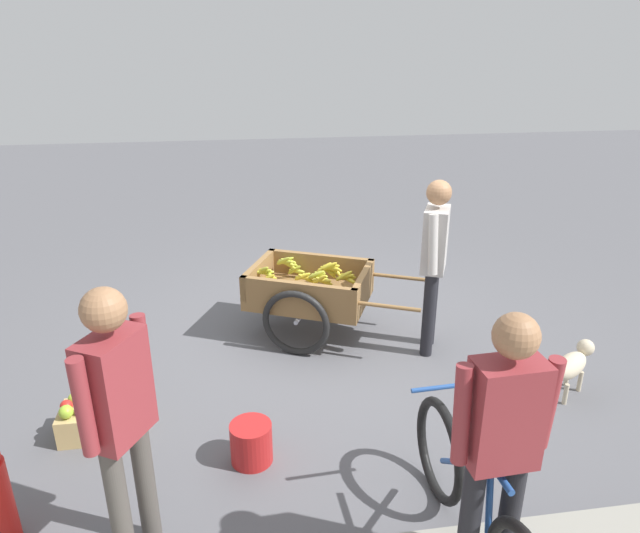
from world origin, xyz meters
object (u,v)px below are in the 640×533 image
(bicycle, at_px, (475,507))
(bystander_person, at_px, (119,407))
(fruit_cart, at_px, (310,291))
(cyclist_person, at_px, (502,434))
(plastic_bucket, at_px, (251,443))
(dog, at_px, (572,364))
(apple_crate, at_px, (91,419))
(vendor_person, at_px, (434,252))

(bicycle, xyz_separation_m, bystander_person, (1.83, -0.30, 0.63))
(fruit_cart, height_order, bystander_person, bystander_person)
(fruit_cart, xyz_separation_m, bicycle, (-0.53, 2.75, -0.09))
(bicycle, xyz_separation_m, cyclist_person, (-0.01, 0.15, 0.60))
(plastic_bucket, height_order, bystander_person, bystander_person)
(bicycle, height_order, dog, bicycle)
(fruit_cart, xyz_separation_m, plastic_bucket, (0.64, 1.78, -0.30))
(cyclist_person, bearing_deg, bicycle, -87.07)
(fruit_cart, height_order, plastic_bucket, fruit_cart)
(bicycle, relative_size, plastic_bucket, 5.71)
(plastic_bucket, relative_size, apple_crate, 0.66)
(vendor_person, xyz_separation_m, dog, (-0.91, 0.87, -0.69))
(dog, relative_size, plastic_bucket, 1.97)
(bystander_person, bearing_deg, cyclist_person, 166.32)
(fruit_cart, height_order, apple_crate, fruit_cart)
(vendor_person, bearing_deg, apple_crate, 16.48)
(bystander_person, bearing_deg, plastic_bucket, -133.99)
(bystander_person, bearing_deg, apple_crate, -66.33)
(cyclist_person, bearing_deg, plastic_bucket, -43.45)
(bicycle, distance_m, plastic_bucket, 1.54)
(bicycle, bearing_deg, fruit_cart, -78.99)
(vendor_person, bearing_deg, fruit_cart, -24.72)
(vendor_person, bearing_deg, cyclist_person, 78.31)
(dog, bearing_deg, bicycle, 44.60)
(cyclist_person, relative_size, plastic_bucket, 5.48)
(fruit_cart, bearing_deg, vendor_person, 155.28)
(bicycle, relative_size, apple_crate, 3.77)
(cyclist_person, xyz_separation_m, plastic_bucket, (1.19, -1.12, -0.81))
(bicycle, distance_m, bystander_person, 1.96)
(bicycle, xyz_separation_m, apple_crate, (2.33, -1.43, -0.22))
(dog, bearing_deg, cyclist_person, 47.70)
(plastic_bucket, bearing_deg, fruit_cart, -109.95)
(plastic_bucket, distance_m, apple_crate, 1.24)
(bicycle, relative_size, cyclist_person, 1.04)
(bystander_person, bearing_deg, bicycle, 170.82)
(fruit_cart, xyz_separation_m, cyclist_person, (-0.54, 2.90, 0.51))
(cyclist_person, bearing_deg, vendor_person, -101.69)
(plastic_bucket, height_order, apple_crate, apple_crate)
(cyclist_person, distance_m, dog, 2.21)
(fruit_cart, distance_m, bystander_person, 2.83)
(bicycle, xyz_separation_m, dog, (-1.42, -1.40, -0.08))
(fruit_cart, relative_size, plastic_bucket, 6.25)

